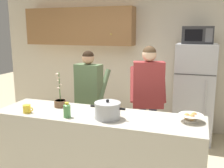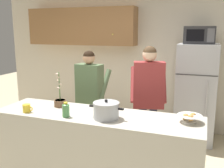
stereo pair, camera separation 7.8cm
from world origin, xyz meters
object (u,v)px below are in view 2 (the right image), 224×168
Objects in this scene: person_by_sink at (149,91)px; coffee_mug at (27,108)px; refrigerator at (196,93)px; person_near_pot at (90,90)px; cooking_pot at (106,110)px; potted_orchid at (60,101)px; bottle_near_edge at (66,110)px; microwave at (200,35)px; bread_bowl at (190,118)px.

person_by_sink is 12.74× the size of coffee_mug.
refrigerator is at bearing 59.23° from person_by_sink.
person_near_pot is at bearing 74.18° from coffee_mug.
cooking_pot is (0.66, -0.98, 0.04)m from person_near_pot.
coffee_mug is (-1.83, -2.06, 0.14)m from refrigerator.
potted_orchid is at bearing 54.57° from coffee_mug.
cooking_pot reaches higher than bottle_near_edge.
bottle_near_edge is at bearing -78.96° from person_near_pot.
refrigerator is 0.97m from microwave.
person_by_sink is at bearing -120.77° from refrigerator.
person_near_pot is 12.05× the size of coffee_mug.
person_near_pot is 3.94× the size of cooking_pot.
person_near_pot is 0.76m from potted_orchid.
microwave is 2.86m from coffee_mug.
person_by_sink is 1.22m from potted_orchid.
microwave is at bearing -89.93° from refrigerator.
microwave is 1.93m from bread_bowl.
person_by_sink is (0.92, -0.04, 0.07)m from person_near_pot.
coffee_mug is at bearing -131.86° from microwave.
bottle_near_edge is (-1.31, -0.29, 0.03)m from bread_bowl.
person_near_pot reaches higher than bottle_near_edge.
person_by_sink is 0.98m from cooking_pot.
cooking_pot reaches higher than coffee_mug.
cooking_pot is 0.97m from coffee_mug.
coffee_mug is at bearing -131.55° from refrigerator.
coffee_mug is 0.51× the size of bread_bowl.
refrigerator is at bearing 90.07° from microwave.
bottle_near_edge is (-0.71, -1.05, -0.04)m from person_by_sink.
potted_orchid reaches higher than coffee_mug.
cooking_pot reaches higher than bread_bowl.
coffee_mug is at bearing -139.28° from person_by_sink.
microwave is at bearing 31.83° from person_near_pot.
person_by_sink is 6.46× the size of bread_bowl.
microwave is 2.46m from potted_orchid.
bottle_near_edge is at bearing -50.23° from potted_orchid.
potted_orchid is at bearing -132.66° from refrigerator.
bottle_near_edge reaches higher than coffee_mug.
cooking_pot is at bearing -56.35° from person_near_pot.
person_near_pot reaches higher than coffee_mug.
coffee_mug is 0.30× the size of potted_orchid.
bread_bowl is at bearing -89.70° from microwave.
cooking_pot is 0.46m from bottle_near_edge.
coffee_mug is 0.53m from bottle_near_edge.
potted_orchid reaches higher than bottle_near_edge.
person_by_sink is 9.73× the size of bottle_near_edge.
person_by_sink reaches higher than bread_bowl.
cooking_pot is (-0.26, -0.94, -0.03)m from person_by_sink.
cooking_pot is at bearing -168.09° from bread_bowl.
refrigerator reaches higher than bottle_near_edge.
potted_orchid reaches higher than bread_bowl.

